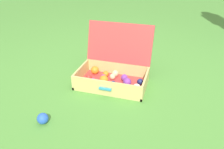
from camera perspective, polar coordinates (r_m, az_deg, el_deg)
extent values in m
plane|color=#4C8C38|center=(2.13, 1.85, -2.29)|extent=(16.00, 16.00, 0.00)
cube|color=#B23838|center=(2.10, 0.00, -2.36)|extent=(0.65, 0.39, 0.03)
cube|color=tan|center=(2.17, -7.98, 0.26)|extent=(0.02, 0.39, 0.14)
cube|color=tan|center=(2.01, 8.60, -2.21)|extent=(0.02, 0.39, 0.14)
cube|color=tan|center=(1.92, -1.60, -3.60)|extent=(0.61, 0.02, 0.14)
cube|color=tan|center=(2.23, 1.37, 1.35)|extent=(0.61, 0.02, 0.14)
cube|color=#B23838|center=(2.18, 1.91, 8.16)|extent=(0.65, 0.13, 0.38)
cube|color=teal|center=(1.90, -1.80, -3.76)|extent=(0.11, 0.02, 0.02)
sphere|color=purple|center=(2.14, -2.22, -0.63)|extent=(0.05, 0.05, 0.05)
sphere|color=red|center=(2.13, -6.04, -0.77)|extent=(0.06, 0.06, 0.06)
sphere|color=orange|center=(2.06, -2.11, -1.31)|extent=(0.08, 0.08, 0.08)
sphere|color=purple|center=(2.09, -4.94, -1.54)|extent=(0.05, 0.05, 0.05)
sphere|color=white|center=(1.98, -2.15, -2.67)|extent=(0.08, 0.08, 0.08)
sphere|color=white|center=(1.96, 6.38, -3.36)|extent=(0.07, 0.07, 0.07)
sphere|color=navy|center=(2.03, 0.27, -2.31)|extent=(0.05, 0.05, 0.05)
sphere|color=blue|center=(1.96, 0.66, -3.19)|extent=(0.07, 0.07, 0.07)
sphere|color=purple|center=(2.03, 3.95, -1.95)|extent=(0.08, 0.08, 0.08)
sphere|color=#D1B784|center=(2.13, 0.12, -0.55)|extent=(0.06, 0.06, 0.06)
sphere|color=#D1B784|center=(2.18, 0.84, 0.30)|extent=(0.07, 0.07, 0.07)
sphere|color=navy|center=(2.07, 7.28, -1.86)|extent=(0.06, 0.06, 0.06)
sphere|color=orange|center=(2.23, -4.44, 1.15)|extent=(0.08, 0.08, 0.08)
sphere|color=purple|center=(2.11, 3.21, -0.80)|extent=(0.07, 0.07, 0.07)
sphere|color=orange|center=(2.18, -1.62, 0.18)|extent=(0.06, 0.06, 0.06)
sphere|color=blue|center=(1.72, -17.47, -10.80)|extent=(0.08, 0.08, 0.08)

